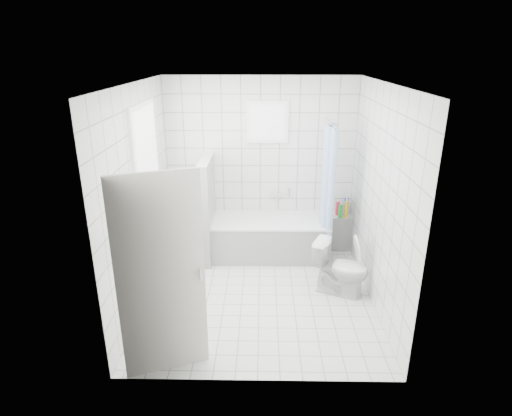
{
  "coord_description": "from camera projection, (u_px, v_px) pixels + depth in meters",
  "views": [
    {
      "loc": [
        0.04,
        -4.71,
        2.95
      ],
      "look_at": [
        -0.05,
        0.35,
        1.05
      ],
      "focal_mm": 30.0,
      "sensor_mm": 36.0,
      "label": 1
    }
  ],
  "objects": [
    {
      "name": "tub_faucet",
      "position": [
        277.0,
        195.0,
        6.52
      ],
      "size": [
        0.18,
        0.06,
        0.06
      ],
      "primitive_type": "cube",
      "color": "silver",
      "rests_on": "wall_back"
    },
    {
      "name": "shower_curtain",
      "position": [
        328.0,
        189.0,
        5.96
      ],
      "size": [
        0.14,
        0.48,
        1.78
      ],
      "primitive_type": null,
      "color": "#467ECF",
      "rests_on": "curtain_rod"
    },
    {
      "name": "window_sill",
      "position": [
        157.0,
        223.0,
        5.45
      ],
      "size": [
        0.18,
        1.02,
        0.08
      ],
      "primitive_type": "cube",
      "color": "white",
      "rests_on": "wall_left"
    },
    {
      "name": "ledge_bottles",
      "position": [
        343.0,
        209.0,
        6.45
      ],
      "size": [
        0.19,
        0.17,
        0.28
      ],
      "color": "green",
      "rests_on": "tiled_ledge"
    },
    {
      "name": "bathtub",
      "position": [
        270.0,
        237.0,
        6.4
      ],
      "size": [
        1.71,
        0.77,
        0.58
      ],
      "color": "white",
      "rests_on": "ground"
    },
    {
      "name": "window_left",
      "position": [
        148.0,
        166.0,
        5.19
      ],
      "size": [
        0.01,
        0.9,
        1.4
      ],
      "primitive_type": "cube",
      "color": "white",
      "rests_on": "wall_left"
    },
    {
      "name": "curtain_rod",
      "position": [
        331.0,
        123.0,
        5.76
      ],
      "size": [
        0.02,
        0.8,
        0.02
      ],
      "primitive_type": "cylinder",
      "rotation": [
        1.57,
        0.0,
        0.0
      ],
      "color": "silver",
      "rests_on": "wall_back"
    },
    {
      "name": "wall_front",
      "position": [
        258.0,
        258.0,
        3.59
      ],
      "size": [
        2.8,
        0.02,
        2.6
      ],
      "primitive_type": "cube",
      "color": "white",
      "rests_on": "ground"
    },
    {
      "name": "toilet",
      "position": [
        341.0,
        268.0,
        5.39
      ],
      "size": [
        0.78,
        0.63,
        0.69
      ],
      "primitive_type": "imported",
      "rotation": [
        0.0,
        0.0,
        1.15
      ],
      "color": "white",
      "rests_on": "ground"
    },
    {
      "name": "sill_bottles",
      "position": [
        156.0,
        212.0,
        5.34
      ],
      "size": [
        0.17,
        0.72,
        0.32
      ],
      "color": "#EA5BBF",
      "rests_on": "window_sill"
    },
    {
      "name": "door",
      "position": [
        161.0,
        278.0,
        3.86
      ],
      "size": [
        0.76,
        0.32,
        2.0
      ],
      "primitive_type": "cube",
      "rotation": [
        0.0,
        0.0,
        -1.21
      ],
      "color": "silver",
      "rests_on": "ground"
    },
    {
      "name": "partition_wall",
      "position": [
        207.0,
        209.0,
        6.21
      ],
      "size": [
        0.15,
        0.85,
        1.5
      ],
      "primitive_type": "cube",
      "color": "white",
      "rests_on": "ground"
    },
    {
      "name": "wall_left",
      "position": [
        140.0,
        198.0,
        5.02
      ],
      "size": [
        0.02,
        3.0,
        2.6
      ],
      "primitive_type": "cube",
      "color": "white",
      "rests_on": "ground"
    },
    {
      "name": "ground",
      "position": [
        259.0,
        295.0,
        5.45
      ],
      "size": [
        3.0,
        3.0,
        0.0
      ],
      "primitive_type": "plane",
      "color": "white",
      "rests_on": "ground"
    },
    {
      "name": "tiled_ledge",
      "position": [
        341.0,
        232.0,
        6.63
      ],
      "size": [
        0.4,
        0.24,
        0.55
      ],
      "primitive_type": "cube",
      "color": "white",
      "rests_on": "ground"
    },
    {
      "name": "wall_back",
      "position": [
        260.0,
        165.0,
        6.4
      ],
      "size": [
        2.8,
        0.02,
        2.6
      ],
      "primitive_type": "cube",
      "color": "white",
      "rests_on": "ground"
    },
    {
      "name": "ceiling",
      "position": [
        260.0,
        83.0,
        4.54
      ],
      "size": [
        3.0,
        3.0,
        0.0
      ],
      "primitive_type": "plane",
      "rotation": [
        3.14,
        0.0,
        0.0
      ],
      "color": "white",
      "rests_on": "ground"
    },
    {
      "name": "window_back",
      "position": [
        267.0,
        122.0,
        6.13
      ],
      "size": [
        0.5,
        0.01,
        0.5
      ],
      "primitive_type": "cube",
      "color": "white",
      "rests_on": "wall_back"
    },
    {
      "name": "wall_right",
      "position": [
        379.0,
        199.0,
        4.97
      ],
      "size": [
        0.02,
        3.0,
        2.6
      ],
      "primitive_type": "cube",
      "color": "white",
      "rests_on": "ground"
    }
  ]
}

